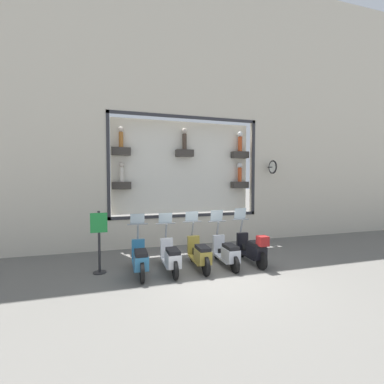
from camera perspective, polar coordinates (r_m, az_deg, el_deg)
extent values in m
plane|color=#66635E|center=(7.43, 6.05, -17.81)|extent=(120.00, 120.00, 0.00)
cube|color=beige|center=(16.79, 36.67, 11.89)|extent=(0.40, 14.99, 10.88)
cube|color=beige|center=(10.57, -1.47, -8.43)|extent=(0.40, 6.02, 1.12)
cube|color=beige|center=(11.70, -1.52, 30.19)|extent=(0.40, 6.02, 5.75)
cube|color=#2D2D33|center=(10.47, -1.19, 16.31)|extent=(0.04, 6.02, 0.12)
cube|color=#2D2D33|center=(10.27, -1.17, -5.24)|extent=(0.04, 6.02, 0.12)
cube|color=#2D2D33|center=(11.32, 13.45, 5.27)|extent=(0.04, 0.12, 4.00)
cube|color=#2D2D33|center=(9.84, -18.10, 5.61)|extent=(0.04, 0.12, 4.00)
cube|color=white|center=(10.73, -1.97, 5.49)|extent=(0.04, 5.78, 3.76)
cube|color=#38332D|center=(11.44, 10.60, 8.11)|extent=(0.36, 0.70, 0.28)
cylinder|color=#CC4C23|center=(11.49, 10.62, 10.38)|extent=(0.18, 0.18, 0.64)
sphere|color=white|center=(11.56, 10.64, 12.51)|extent=(0.23, 0.23, 0.23)
cube|color=#38332D|center=(10.56, -1.67, 8.61)|extent=(0.36, 0.70, 0.28)
cylinder|color=#47382D|center=(10.61, -1.68, 11.08)|extent=(0.18, 0.18, 0.64)
sphere|color=beige|center=(10.69, -1.68, 13.38)|extent=(0.23, 0.23, 0.23)
cube|color=#38332D|center=(10.22, -15.46, 8.71)|extent=(0.36, 0.70, 0.28)
cylinder|color=#B26B2D|center=(10.27, -15.49, 11.10)|extent=(0.16, 0.16, 0.58)
sphere|color=beige|center=(10.34, -15.52, 13.27)|extent=(0.21, 0.21, 0.21)
cube|color=#38332D|center=(11.39, 10.54, 1.57)|extent=(0.36, 0.70, 0.28)
cylinder|color=#CC4C23|center=(11.39, 10.56, 3.80)|extent=(0.17, 0.17, 0.61)
sphere|color=white|center=(11.41, 10.58, 5.88)|extent=(0.22, 0.22, 0.22)
cube|color=#38332D|center=(10.16, -15.37, 1.39)|extent=(0.36, 0.70, 0.28)
cylinder|color=silver|center=(10.16, -15.40, 3.75)|extent=(0.15, 0.15, 0.55)
sphere|color=beige|center=(10.18, -15.43, 5.87)|extent=(0.20, 0.20, 0.20)
cylinder|color=black|center=(11.56, 17.01, 5.28)|extent=(0.35, 0.05, 0.05)
torus|color=black|center=(11.42, 17.49, 5.31)|extent=(0.58, 0.06, 0.58)
cylinder|color=white|center=(11.42, 17.49, 5.31)|extent=(0.47, 0.03, 0.47)
cylinder|color=black|center=(9.02, 10.82, -12.36)|extent=(0.53, 0.09, 0.53)
cylinder|color=black|center=(7.95, 15.16, -14.48)|extent=(0.53, 0.09, 0.53)
cube|color=black|center=(8.48, 12.84, -13.45)|extent=(1.02, 0.38, 0.06)
cube|color=black|center=(8.11, 14.18, -12.67)|extent=(0.61, 0.35, 0.36)
cube|color=black|center=(8.06, 14.20, -11.10)|extent=(0.58, 0.31, 0.10)
cube|color=black|center=(8.87, 11.12, -10.65)|extent=(0.12, 0.37, 0.56)
cylinder|color=gray|center=(8.83, 10.94, -7.44)|extent=(0.20, 0.06, 0.45)
cylinder|color=gray|center=(8.85, 10.74, -6.00)|extent=(0.04, 0.60, 0.04)
cube|color=silver|center=(8.86, 10.64, -4.73)|extent=(0.10, 0.42, 0.38)
cube|color=maroon|center=(7.76, 15.42, -10.44)|extent=(0.28, 0.28, 0.28)
cylinder|color=black|center=(8.71, 5.61, -13.08)|extent=(0.47, 0.09, 0.47)
cylinder|color=black|center=(7.55, 9.51, -15.60)|extent=(0.47, 0.09, 0.47)
cube|color=#B7BCC6|center=(8.12, 7.41, -14.34)|extent=(1.02, 0.39, 0.06)
cube|color=#B7BCC6|center=(7.74, 8.56, -13.59)|extent=(0.61, 0.35, 0.36)
cube|color=black|center=(7.68, 8.58, -11.95)|extent=(0.58, 0.31, 0.10)
cube|color=#B7BCC6|center=(8.52, 5.92, -11.35)|extent=(0.12, 0.37, 0.56)
cylinder|color=gray|center=(8.48, 5.75, -8.00)|extent=(0.20, 0.06, 0.45)
cylinder|color=gray|center=(8.51, 5.58, -6.51)|extent=(0.04, 0.61, 0.04)
cube|color=silver|center=(8.52, 5.49, -5.25)|extent=(0.09, 0.42, 0.36)
cylinder|color=black|center=(8.40, 0.11, -13.43)|extent=(0.53, 0.09, 0.53)
cylinder|color=black|center=(7.25, 3.09, -16.10)|extent=(0.53, 0.09, 0.53)
cube|color=olive|center=(7.83, 1.48, -14.76)|extent=(1.02, 0.39, 0.06)
cube|color=olive|center=(7.42, 2.39, -14.04)|extent=(0.61, 0.35, 0.36)
cube|color=black|center=(7.36, 2.40, -12.33)|extent=(0.58, 0.31, 0.10)
cube|color=olive|center=(8.24, 0.30, -11.62)|extent=(0.12, 0.37, 0.56)
cylinder|color=gray|center=(8.20, 0.16, -8.16)|extent=(0.20, 0.06, 0.45)
cylinder|color=gray|center=(8.23, 0.02, -6.61)|extent=(0.04, 0.60, 0.04)
cube|color=silver|center=(8.24, -0.06, -5.44)|extent=(0.08, 0.42, 0.32)
cylinder|color=black|center=(8.23, -5.80, -13.93)|extent=(0.49, 0.09, 0.49)
cylinder|color=black|center=(7.02, -3.76, -16.91)|extent=(0.49, 0.09, 0.49)
cube|color=silver|center=(7.63, -4.87, -15.39)|extent=(1.02, 0.38, 0.06)
cube|color=silver|center=(7.21, -4.26, -14.70)|extent=(0.61, 0.35, 0.36)
cube|color=black|center=(7.15, -4.27, -12.94)|extent=(0.58, 0.31, 0.10)
cube|color=silver|center=(8.05, -5.66, -12.11)|extent=(0.12, 0.37, 0.56)
cylinder|color=gray|center=(8.01, -5.77, -8.57)|extent=(0.20, 0.06, 0.45)
cylinder|color=gray|center=(8.03, -5.87, -6.98)|extent=(0.04, 0.60, 0.04)
cube|color=silver|center=(8.05, -5.93, -5.78)|extent=(0.08, 0.42, 0.32)
cylinder|color=black|center=(8.11, -11.90, -14.08)|extent=(0.54, 0.09, 0.54)
cylinder|color=black|center=(6.90, -11.05, -17.10)|extent=(0.54, 0.09, 0.54)
cube|color=teal|center=(7.51, -11.51, -15.57)|extent=(1.02, 0.38, 0.06)
cube|color=teal|center=(7.09, -11.26, -14.89)|extent=(0.61, 0.35, 0.36)
cube|color=black|center=(7.02, -11.28, -13.10)|extent=(0.58, 0.31, 0.10)
cube|color=teal|center=(7.94, -11.87, -12.22)|extent=(0.12, 0.37, 0.56)
cylinder|color=gray|center=(7.89, -11.95, -8.62)|extent=(0.20, 0.06, 0.45)
cylinder|color=gray|center=(7.92, -12.00, -7.01)|extent=(0.04, 0.61, 0.04)
cube|color=silver|center=(7.94, -12.03, -5.84)|extent=(0.08, 0.42, 0.31)
cylinder|color=#232326|center=(7.96, -19.82, -16.45)|extent=(0.36, 0.36, 0.02)
cylinder|color=#232326|center=(7.72, -19.92, -10.42)|extent=(0.07, 0.07, 1.74)
cube|color=#1E8438|center=(7.60, -20.00, -6.44)|extent=(0.03, 0.45, 0.55)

